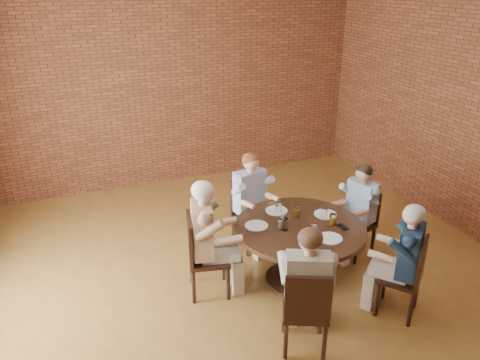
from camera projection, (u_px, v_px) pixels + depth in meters
name	position (u px, v px, depth m)	size (l,w,h in m)	color
floor	(256.00, 292.00, 5.33)	(7.00, 7.00, 0.00)	olive
wall_back	(171.00, 84.00, 7.63)	(7.00, 7.00, 0.00)	brown
dining_table	(299.00, 243.00, 5.30)	(1.46, 1.46, 0.75)	black
chair_a	(360.00, 219.00, 5.90)	(0.46, 0.46, 0.88)	black
diner_a	(358.00, 212.00, 5.81)	(0.47, 0.57, 1.23)	teal
chair_b	(248.00, 210.00, 6.10)	(0.48, 0.48, 0.92)	black
diner_b	(252.00, 202.00, 5.98)	(0.51, 0.63, 1.30)	#A1AECC
chair_c	(200.00, 253.00, 5.14)	(0.52, 0.52, 0.95)	black
diner_c	(208.00, 239.00, 5.08)	(0.54, 0.67, 1.36)	brown
chair_d	(306.00, 309.00, 4.28)	(0.55, 0.55, 0.93)	black
diner_d	(306.00, 290.00, 4.30)	(0.52, 0.64, 1.31)	gray
chair_e	(408.00, 275.00, 4.79)	(0.56, 0.56, 0.91)	black
diner_e	(403.00, 261.00, 4.77)	(0.49, 0.61, 1.28)	#16283E
plate_a	(325.00, 214.00, 5.45)	(0.26, 0.26, 0.01)	white
plate_b	(277.00, 211.00, 5.53)	(0.26, 0.26, 0.01)	white
plate_c	(256.00, 226.00, 5.19)	(0.26, 0.26, 0.01)	white
plate_d	(330.00, 238.00, 4.94)	(0.26, 0.26, 0.01)	white
glass_a	(324.00, 214.00, 5.32)	(0.07, 0.07, 0.14)	white
glass_b	(297.00, 211.00, 5.38)	(0.07, 0.07, 0.14)	white
glass_c	(279.00, 209.00, 5.42)	(0.07, 0.07, 0.14)	white
glass_d	(281.00, 222.00, 5.14)	(0.07, 0.07, 0.14)	white
glass_e	(285.00, 224.00, 5.09)	(0.07, 0.07, 0.14)	white
glass_f	(311.00, 240.00, 4.80)	(0.07, 0.07, 0.14)	white
glass_g	(314.00, 231.00, 4.96)	(0.07, 0.07, 0.14)	white
glass_h	(332.00, 220.00, 5.19)	(0.07, 0.07, 0.14)	white
smartphone	(343.00, 227.00, 5.17)	(0.07, 0.14, 0.01)	black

